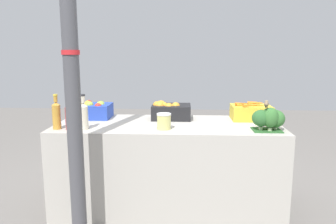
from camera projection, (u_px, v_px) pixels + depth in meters
name	position (u px, v px, depth m)	size (l,w,h in m)	color
ground_plane	(168.00, 205.00, 2.94)	(10.00, 10.00, 0.00)	slate
market_table	(168.00, 165.00, 2.87)	(1.90, 0.77, 0.75)	#B7B2A8
support_pole	(71.00, 68.00, 2.13)	(0.12, 0.12, 2.50)	#4C4C51
apple_crate	(91.00, 110.00, 3.03)	(0.35, 0.27, 0.16)	#2847B7
orange_crate	(170.00, 111.00, 2.99)	(0.35, 0.27, 0.16)	black
carrot_crate	(251.00, 112.00, 2.95)	(0.35, 0.27, 0.17)	gold
broccoli_pile	(269.00, 118.00, 2.53)	(0.26, 0.20, 0.18)	#2D602D
juice_bottle_amber	(56.00, 115.00, 2.58)	(0.07, 0.07, 0.28)	gold
juice_bottle_ruby	(70.00, 116.00, 2.58)	(0.08, 0.08, 0.26)	#B2333D
juice_bottle_cloudy	(84.00, 115.00, 2.57)	(0.07, 0.07, 0.28)	beige
pickle_jar	(164.00, 121.00, 2.59)	(0.11, 0.11, 0.13)	#D1CC75
sparrow_bird	(266.00, 104.00, 2.51)	(0.05, 0.13, 0.05)	#4C3D2D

